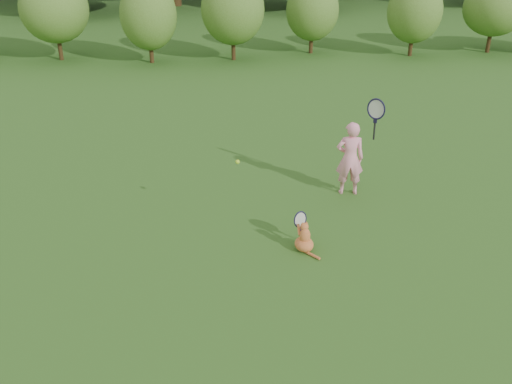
{
  "coord_description": "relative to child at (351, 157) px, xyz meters",
  "views": [
    {
      "loc": [
        -0.28,
        -7.09,
        4.62
      ],
      "look_at": [
        0.2,
        0.8,
        0.7
      ],
      "focal_mm": 40.0,
      "sensor_mm": 36.0,
      "label": 1
    }
  ],
  "objects": [
    {
      "name": "tennis_ball",
      "position": [
        -2.03,
        -1.16,
        0.46
      ],
      "size": [
        0.07,
        0.07,
        0.07
      ],
      "color": "#A9E31A",
      "rests_on": "ground"
    },
    {
      "name": "ground",
      "position": [
        -1.95,
        -2.07,
        -0.71
      ],
      "size": [
        100.0,
        100.0,
        0.0
      ],
      "primitive_type": "plane",
      "color": "#205317",
      "rests_on": "ground"
    },
    {
      "name": "child",
      "position": [
        0.0,
        0.0,
        0.0
      ],
      "size": [
        0.74,
        0.46,
        2.03
      ],
      "rotation": [
        0.0,
        0.0,
        3.07
      ],
      "color": "pink",
      "rests_on": "ground"
    },
    {
      "name": "cat",
      "position": [
        -1.06,
        -1.86,
        -0.47
      ],
      "size": [
        0.41,
        0.65,
        0.65
      ],
      "rotation": [
        0.0,
        0.0,
        0.24
      ],
      "color": "#B44D22",
      "rests_on": "ground"
    },
    {
      "name": "shrub_row",
      "position": [
        -1.95,
        10.93,
        0.69
      ],
      "size": [
        28.0,
        3.0,
        2.8
      ],
      "primitive_type": null,
      "color": "#486A21",
      "rests_on": "ground"
    }
  ]
}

